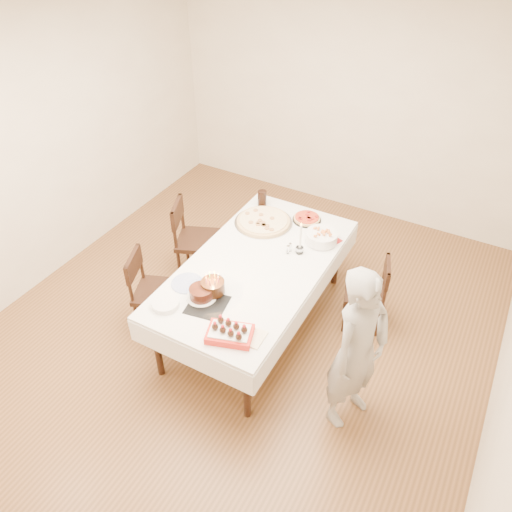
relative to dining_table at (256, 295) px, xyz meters
The scene contains 23 objects.
floor 0.39m from the dining_table, 160.09° to the right, with size 5.00×5.00×0.00m, color brown.
wall_back 2.66m from the dining_table, 92.04° to the left, with size 4.50×0.04×2.70m, color beige.
wall_left 2.53m from the dining_table, behind, with size 0.04×5.00×2.70m, color beige.
ceiling 2.33m from the dining_table, 160.09° to the right, with size 5.00×5.00×0.00m, color white.
dining_table is the anchor object (origin of this frame).
chair_right_savory 1.02m from the dining_table, 30.12° to the left, with size 0.40×0.40×0.78m, color black, non-canonical shape.
chair_left_savory 0.97m from the dining_table, 157.79° to the left, with size 0.46×0.46×0.91m, color black, non-canonical shape.
chair_left_dessert 0.92m from the dining_table, 150.29° to the right, with size 0.44×0.44×0.85m, color black, non-canonical shape.
person 1.30m from the dining_table, 23.91° to the right, with size 0.54×0.36×1.49m, color #ABA7A1.
pizza_white 0.76m from the dining_table, 112.52° to the left, with size 0.58×0.58×0.04m, color beige.
pizza_pepperoni 0.95m from the dining_table, 82.80° to the left, with size 0.29×0.29×0.04m, color red.
red_placemat 0.84m from the dining_table, 57.55° to the left, with size 0.23×0.23×0.01m, color #B21E1E.
pasta_bowl 0.82m from the dining_table, 57.65° to the left, with size 0.30×0.30×0.10m, color white.
taper_candle 0.70m from the dining_table, 52.11° to the left, with size 0.07×0.07×0.34m, color white.
shaker_pair 0.53m from the dining_table, 57.91° to the left, with size 0.07×0.07×0.09m, color white, non-canonical shape.
cola_glass 1.08m from the dining_table, 115.27° to the left, with size 0.09×0.09×0.17m, color black.
layer_cake 0.75m from the dining_table, 107.32° to the right, with size 0.25×0.25×0.10m, color #38180E.
cake_board 0.75m from the dining_table, 98.40° to the right, with size 0.31×0.31×0.01m, color black.
birthday_cake 0.70m from the dining_table, 105.16° to the right, with size 0.20×0.20×0.18m, color #341D0E.
strawberry_box 0.98m from the dining_table, 73.95° to the right, with size 0.34×0.23×0.09m, color red, non-canonical shape.
box_lid 0.93m from the dining_table, 66.21° to the right, with size 0.29×0.19×0.02m, color beige.
plate_stack 0.98m from the dining_table, 115.41° to the right, with size 0.23×0.23×0.05m, color white.
china_plate 0.75m from the dining_table, 127.47° to the right, with size 0.27×0.27×0.01m, color white.
Camera 1 is at (1.75, -2.97, 3.59)m, focal length 35.00 mm.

